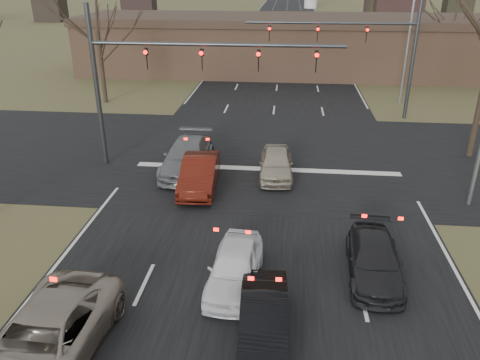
% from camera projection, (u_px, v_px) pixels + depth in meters
% --- Properties ---
extents(road_main, '(14.00, 300.00, 0.02)m').
position_uv_depth(road_main, '(283.00, 41.00, 66.58)').
color(road_main, black).
rests_on(road_main, ground).
extents(road_cross, '(200.00, 14.00, 0.02)m').
position_uv_depth(road_cross, '(268.00, 155.00, 25.82)').
color(road_cross, black).
rests_on(road_cross, ground).
extents(building, '(42.40, 10.40, 5.30)m').
position_uv_depth(building, '(300.00, 45.00, 45.37)').
color(building, '#886249').
rests_on(building, ground).
extents(mast_arm_near, '(12.12, 0.24, 8.00)m').
position_uv_depth(mast_arm_near, '(160.00, 68.00, 22.39)').
color(mast_arm_near, '#383A3D').
rests_on(mast_arm_near, ground).
extents(mast_arm_far, '(11.12, 0.24, 8.00)m').
position_uv_depth(mast_arm_far, '(371.00, 42.00, 30.43)').
color(mast_arm_far, '#383A3D').
rests_on(mast_arm_far, ground).
extents(streetlight_right_far, '(2.34, 0.25, 10.00)m').
position_uv_depth(streetlight_right_far, '(408.00, 27.00, 33.53)').
color(streetlight_right_far, gray).
rests_on(streetlight_right_far, ground).
extents(tree_left_far, '(5.70, 5.70, 9.50)m').
position_uv_depth(tree_left_far, '(94.00, 0.00, 33.04)').
color(tree_left_far, black).
rests_on(tree_left_far, ground).
extents(tree_right_far, '(5.40, 5.40, 9.00)m').
position_uv_depth(tree_right_far, '(458.00, 0.00, 39.69)').
color(tree_right_far, black).
rests_on(tree_right_far, ground).
extents(car_silver_suv, '(2.78, 5.54, 1.51)m').
position_uv_depth(car_silver_suv, '(45.00, 340.00, 11.95)').
color(car_silver_suv, gray).
rests_on(car_silver_suv, ground).
extents(car_white_sedan, '(1.79, 3.99, 1.33)m').
position_uv_depth(car_white_sedan, '(235.00, 267.00, 15.03)').
color(car_white_sedan, white).
rests_on(car_white_sedan, ground).
extents(car_black_hatch, '(1.46, 3.81, 1.24)m').
position_uv_depth(car_black_hatch, '(264.00, 317.00, 12.96)').
color(car_black_hatch, black).
rests_on(car_black_hatch, ground).
extents(car_charcoal_sedan, '(1.90, 4.24, 1.21)m').
position_uv_depth(car_charcoal_sedan, '(374.00, 259.00, 15.52)').
color(car_charcoal_sedan, black).
rests_on(car_charcoal_sedan, ground).
extents(car_grey_ahead, '(2.15, 5.28, 1.53)m').
position_uv_depth(car_grey_ahead, '(187.00, 156.00, 23.61)').
color(car_grey_ahead, slate).
rests_on(car_grey_ahead, ground).
extents(car_red_ahead, '(1.82, 4.57, 1.48)m').
position_uv_depth(car_red_ahead, '(200.00, 173.00, 21.71)').
color(car_red_ahead, '#4D140B').
rests_on(car_red_ahead, ground).
extents(car_silver_ahead, '(1.73, 4.07, 1.37)m').
position_uv_depth(car_silver_ahead, '(276.00, 163.00, 22.97)').
color(car_silver_ahead, '#B2A790').
rests_on(car_silver_ahead, ground).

